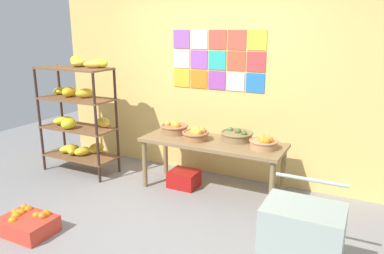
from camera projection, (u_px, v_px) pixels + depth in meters
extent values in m
plane|color=gray|center=(147.00, 225.00, 3.87)|extent=(9.27, 9.27, 0.00)
cube|color=#ECBF65|center=(212.00, 82.00, 4.97)|extent=(4.86, 0.06, 2.61)
cube|color=#9A56B0|center=(181.00, 39.00, 4.98)|extent=(0.24, 0.01, 0.24)
cube|color=silver|center=(199.00, 39.00, 4.87)|extent=(0.24, 0.01, 0.24)
cube|color=#D14C3E|center=(217.00, 40.00, 4.75)|extent=(0.24, 0.01, 0.24)
cube|color=#D94E3D|center=(237.00, 40.00, 4.64)|extent=(0.24, 0.01, 0.24)
cube|color=yellow|center=(257.00, 40.00, 4.53)|extent=(0.24, 0.01, 0.24)
cube|color=silver|center=(182.00, 59.00, 5.05)|extent=(0.24, 0.01, 0.24)
cube|color=#9E54BF|center=(199.00, 60.00, 4.94)|extent=(0.24, 0.01, 0.24)
cube|color=#2CB1A5|center=(217.00, 60.00, 4.82)|extent=(0.24, 0.01, 0.24)
cube|color=#D75134|center=(236.00, 61.00, 4.71)|extent=(0.24, 0.01, 0.24)
cube|color=#D63D3D|center=(256.00, 62.00, 4.59)|extent=(0.24, 0.01, 0.24)
cube|color=yellow|center=(182.00, 78.00, 5.12)|extent=(0.24, 0.01, 0.24)
cube|color=orange|center=(199.00, 79.00, 5.01)|extent=(0.24, 0.01, 0.24)
cube|color=purple|center=(217.00, 80.00, 4.89)|extent=(0.24, 0.01, 0.24)
cube|color=silver|center=(236.00, 82.00, 4.78)|extent=(0.24, 0.01, 0.24)
cube|color=blue|center=(255.00, 83.00, 4.66)|extent=(0.24, 0.01, 0.24)
cylinder|color=#37211A|center=(40.00, 120.00, 5.19)|extent=(0.04, 0.04, 1.49)
cylinder|color=#37211A|center=(97.00, 129.00, 4.75)|extent=(0.04, 0.04, 1.49)
cylinder|color=#37211A|center=(62.00, 114.00, 5.56)|extent=(0.04, 0.04, 1.49)
cylinder|color=#37211A|center=(117.00, 122.00, 5.11)|extent=(0.04, 0.04, 1.49)
cube|color=brown|center=(81.00, 156.00, 5.29)|extent=(1.07, 0.46, 0.03)
ellipsoid|color=gold|center=(72.00, 149.00, 5.30)|extent=(0.31, 0.31, 0.14)
ellipsoid|color=gold|center=(96.00, 148.00, 5.34)|extent=(0.19, 0.26, 0.15)
ellipsoid|color=yellow|center=(82.00, 151.00, 5.25)|extent=(0.23, 0.28, 0.12)
ellipsoid|color=yellow|center=(69.00, 149.00, 5.37)|extent=(0.28, 0.33, 0.12)
cube|color=brown|center=(78.00, 128.00, 5.18)|extent=(1.07, 0.46, 0.02)
ellipsoid|color=yellow|center=(64.00, 120.00, 5.30)|extent=(0.27, 0.34, 0.11)
ellipsoid|color=yellow|center=(103.00, 122.00, 5.15)|extent=(0.31, 0.22, 0.13)
ellipsoid|color=yellow|center=(69.00, 124.00, 5.06)|extent=(0.22, 0.25, 0.15)
cube|color=brown|center=(76.00, 99.00, 5.07)|extent=(1.07, 0.46, 0.02)
ellipsoid|color=yellow|center=(62.00, 91.00, 5.34)|extent=(0.26, 0.29, 0.10)
ellipsoid|color=yellow|center=(69.00, 92.00, 5.13)|extent=(0.23, 0.28, 0.14)
ellipsoid|color=yellow|center=(85.00, 93.00, 5.06)|extent=(0.28, 0.30, 0.13)
cube|color=brown|center=(74.00, 68.00, 4.96)|extent=(1.07, 0.46, 0.02)
ellipsoid|color=gold|center=(79.00, 63.00, 5.05)|extent=(0.20, 0.26, 0.10)
ellipsoid|color=yellow|center=(94.00, 64.00, 4.88)|extent=(0.32, 0.25, 0.10)
ellipsoid|color=gold|center=(100.00, 63.00, 4.91)|extent=(0.29, 0.20, 0.12)
ellipsoid|color=yellow|center=(75.00, 61.00, 5.09)|extent=(0.27, 0.21, 0.15)
cube|color=olive|center=(212.00, 142.00, 4.51)|extent=(1.78, 0.65, 0.04)
cylinder|color=olive|center=(145.00, 164.00, 4.73)|extent=(0.06, 0.06, 0.62)
cylinder|color=olive|center=(272.00, 188.00, 4.01)|extent=(0.06, 0.06, 0.62)
cylinder|color=olive|center=(166.00, 152.00, 5.19)|extent=(0.06, 0.06, 0.62)
cylinder|color=olive|center=(283.00, 172.00, 4.47)|extent=(0.06, 0.06, 0.62)
cylinder|color=#A56D3E|center=(195.00, 136.00, 4.54)|extent=(0.30, 0.30, 0.09)
torus|color=#9F6945|center=(195.00, 133.00, 4.53)|extent=(0.33, 0.33, 0.03)
sphere|color=gold|center=(197.00, 134.00, 4.45)|extent=(0.10, 0.10, 0.10)
sphere|color=gold|center=(196.00, 131.00, 4.52)|extent=(0.11, 0.11, 0.11)
sphere|color=gold|center=(197.00, 130.00, 4.54)|extent=(0.11, 0.11, 0.11)
sphere|color=gold|center=(202.00, 131.00, 4.55)|extent=(0.10, 0.10, 0.10)
sphere|color=gold|center=(193.00, 132.00, 4.49)|extent=(0.09, 0.09, 0.09)
sphere|color=gold|center=(198.00, 132.00, 4.47)|extent=(0.10, 0.10, 0.10)
cylinder|color=tan|center=(263.00, 145.00, 4.22)|extent=(0.31, 0.31, 0.09)
torus|color=tan|center=(264.00, 141.00, 4.21)|extent=(0.33, 0.33, 0.02)
sphere|color=orange|center=(267.00, 141.00, 4.13)|extent=(0.08, 0.08, 0.08)
sphere|color=orange|center=(265.00, 139.00, 4.21)|extent=(0.07, 0.07, 0.07)
sphere|color=orange|center=(265.00, 139.00, 4.23)|extent=(0.07, 0.07, 0.07)
sphere|color=orange|center=(269.00, 140.00, 4.18)|extent=(0.10, 0.10, 0.10)
sphere|color=orange|center=(263.00, 141.00, 4.16)|extent=(0.07, 0.07, 0.07)
sphere|color=orange|center=(262.00, 139.00, 4.23)|extent=(0.09, 0.09, 0.09)
cylinder|color=olive|center=(237.00, 137.00, 4.53)|extent=(0.37, 0.37, 0.09)
torus|color=olive|center=(237.00, 133.00, 4.51)|extent=(0.40, 0.40, 0.03)
sphere|color=#46662E|center=(238.00, 131.00, 4.52)|extent=(0.08, 0.08, 0.08)
sphere|color=#485C2A|center=(244.00, 134.00, 4.43)|extent=(0.07, 0.07, 0.07)
sphere|color=#476D36|center=(230.00, 130.00, 4.62)|extent=(0.07, 0.07, 0.07)
cylinder|color=#956843|center=(175.00, 130.00, 4.83)|extent=(0.33, 0.33, 0.10)
torus|color=#996843|center=(175.00, 126.00, 4.82)|extent=(0.36, 0.36, 0.03)
sphere|color=gold|center=(175.00, 124.00, 4.82)|extent=(0.10, 0.10, 0.10)
sphere|color=gold|center=(176.00, 126.00, 4.79)|extent=(0.11, 0.11, 0.11)
sphere|color=gold|center=(167.00, 124.00, 4.87)|extent=(0.08, 0.08, 0.08)
sphere|color=gold|center=(175.00, 124.00, 4.82)|extent=(0.11, 0.11, 0.11)
cube|color=#AC1514|center=(184.00, 179.00, 4.79)|extent=(0.36, 0.31, 0.21)
cube|color=red|center=(28.00, 225.00, 3.70)|extent=(0.53, 0.39, 0.17)
sphere|color=orange|center=(16.00, 212.00, 3.78)|extent=(0.09, 0.09, 0.09)
sphere|color=orange|center=(28.00, 209.00, 3.84)|extent=(0.08, 0.08, 0.08)
sphere|color=orange|center=(46.00, 214.00, 3.73)|extent=(0.09, 0.09, 0.09)
sphere|color=orange|center=(42.00, 216.00, 3.68)|extent=(0.08, 0.08, 0.08)
sphere|color=orange|center=(16.00, 216.00, 3.71)|extent=(0.10, 0.10, 0.10)
sphere|color=orange|center=(19.00, 212.00, 3.77)|extent=(0.07, 0.07, 0.07)
sphere|color=orange|center=(13.00, 221.00, 3.62)|extent=(0.08, 0.08, 0.08)
sphere|color=orange|center=(36.00, 215.00, 3.73)|extent=(0.07, 0.07, 0.07)
sphere|color=orange|center=(21.00, 213.00, 3.76)|extent=(0.07, 0.07, 0.07)
sphere|color=orange|center=(24.00, 207.00, 3.86)|extent=(0.07, 0.07, 0.07)
cube|color=#9CABA1|center=(303.00, 228.00, 2.78)|extent=(0.59, 0.44, 0.35)
cylinder|color=#9CABA1|center=(311.00, 180.00, 2.91)|extent=(0.56, 0.03, 0.03)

